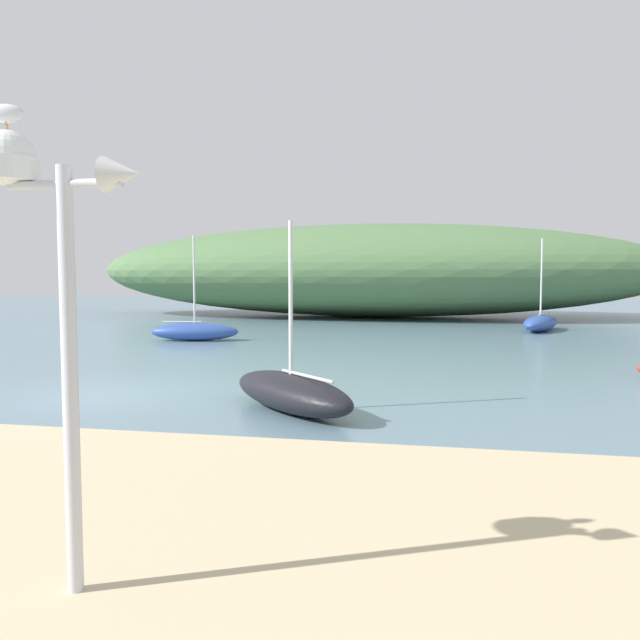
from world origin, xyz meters
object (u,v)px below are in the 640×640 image
object	(u,v)px
mast_structure	(38,223)
sailboat_inner_mooring	(195,331)
seagull_on_radar	(4,111)
sailboat_off_point	(540,323)
sailboat_west_reach	(291,392)

from	to	relation	value
mast_structure	sailboat_inner_mooring	distance (m)	20.63
seagull_on_radar	sailboat_off_point	xyz separation A→B (m)	(7.62, 26.49, -3.45)
mast_structure	sailboat_west_reach	bearing A→B (deg)	89.19
seagull_on_radar	sailboat_west_reach	world-z (taller)	seagull_on_radar
seagull_on_radar	mast_structure	bearing A→B (deg)	1.19
seagull_on_radar	sailboat_inner_mooring	distance (m)	20.67
sailboat_off_point	sailboat_west_reach	xyz separation A→B (m)	(-7.26, -19.07, -0.01)
mast_structure	sailboat_west_reach	xyz separation A→B (m)	(0.11, 7.42, -2.64)
sailboat_inner_mooring	sailboat_west_reach	bearing A→B (deg)	-60.00
sailboat_off_point	sailboat_west_reach	world-z (taller)	sailboat_off_point
seagull_on_radar	sailboat_off_point	size ratio (longest dim) A/B	0.08
seagull_on_radar	sailboat_inner_mooring	world-z (taller)	sailboat_inner_mooring
sailboat_inner_mooring	sailboat_west_reach	world-z (taller)	sailboat_inner_mooring
seagull_on_radar	sailboat_off_point	bearing A→B (deg)	73.95
mast_structure	sailboat_off_point	xyz separation A→B (m)	(7.37, 26.49, -2.63)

